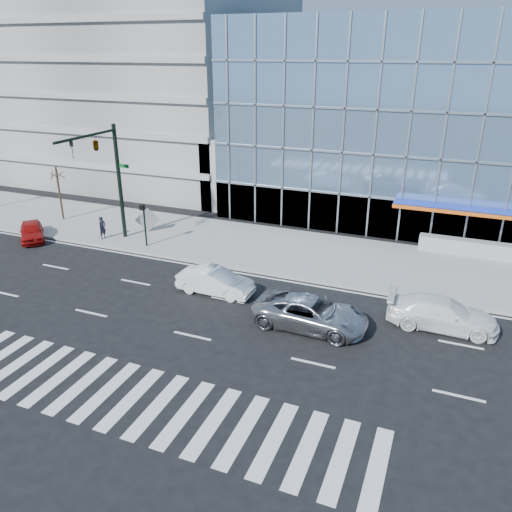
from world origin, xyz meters
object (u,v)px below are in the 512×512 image
at_px(red_sedan, 32,231).
at_px(white_suv, 442,314).
at_px(pedestrian, 102,228).
at_px(white_sedan, 215,281).
at_px(street_tree_near, 57,174).
at_px(ped_signal_post, 144,219).
at_px(traffic_signal, 103,157).
at_px(silver_suv, 311,313).
at_px(tilted_panel, 148,220).

bearing_deg(red_sedan, white_suv, -49.81).
bearing_deg(red_sedan, pedestrian, -25.61).
relative_size(white_sedan, red_sedan, 1.14).
distance_m(street_tree_near, white_sedan, 18.64).
height_order(ped_signal_post, pedestrian, ped_signal_post).
bearing_deg(traffic_signal, silver_suv, -19.39).
bearing_deg(silver_suv, ped_signal_post, 67.42).
xyz_separation_m(traffic_signal, silver_suv, (16.01, -5.63, -5.38)).
bearing_deg(traffic_signal, white_suv, -8.39).
bearing_deg(tilted_panel, ped_signal_post, -93.45).
bearing_deg(silver_suv, white_suv, -66.90).
xyz_separation_m(ped_signal_post, white_suv, (19.51, -3.62, -1.38)).
xyz_separation_m(pedestrian, tilted_panel, (2.19, 2.44, 0.09)).
bearing_deg(red_sedan, ped_signal_post, -34.73).
xyz_separation_m(white_suv, red_sedan, (-28.05, 1.94, -0.11)).
distance_m(ped_signal_post, pedestrian, 3.86).
bearing_deg(red_sedan, white_sedan, -55.51).
distance_m(traffic_signal, tilted_panel, 5.96).
relative_size(traffic_signal, red_sedan, 2.08).
height_order(traffic_signal, silver_suv, traffic_signal).
bearing_deg(silver_suv, traffic_signal, 72.00).
bearing_deg(red_sedan, street_tree_near, 56.91).
height_order(red_sedan, tilted_panel, tilted_panel).
relative_size(traffic_signal, white_suv, 1.52).
xyz_separation_m(traffic_signal, red_sedan, (-6.04, -1.30, -5.51)).
relative_size(traffic_signal, silver_suv, 1.42).
height_order(ped_signal_post, white_suv, ped_signal_post).
xyz_separation_m(street_tree_near, silver_suv, (23.01, -8.57, -3.00)).
relative_size(white_sedan, pedestrian, 2.65).
distance_m(white_suv, red_sedan, 28.12).
height_order(silver_suv, white_sedan, silver_suv).
xyz_separation_m(red_sedan, tilted_panel, (7.05, 4.23, 0.41)).
xyz_separation_m(street_tree_near, tilted_panel, (8.01, -0.01, -2.71)).
bearing_deg(pedestrian, street_tree_near, 75.67).
distance_m(ped_signal_post, white_suv, 19.89).
bearing_deg(street_tree_near, pedestrian, -22.76).
height_order(traffic_signal, white_suv, traffic_signal).
bearing_deg(white_suv, tilted_panel, 71.77).
bearing_deg(ped_signal_post, white_sedan, -30.42).
bearing_deg(traffic_signal, ped_signal_post, 8.52).
distance_m(traffic_signal, silver_suv, 17.81).
distance_m(traffic_signal, white_sedan, 12.09).
bearing_deg(pedestrian, white_suv, -90.71).
relative_size(ped_signal_post, white_suv, 0.57).
bearing_deg(white_suv, red_sedan, 84.18).
bearing_deg(ped_signal_post, silver_suv, -23.97).
distance_m(red_sedan, pedestrian, 5.19).
xyz_separation_m(traffic_signal, pedestrian, (-1.18, 0.49, -5.19)).
distance_m(silver_suv, red_sedan, 22.47).
xyz_separation_m(traffic_signal, white_sedan, (10.01, -4.04, -5.45)).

